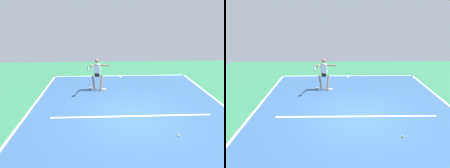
% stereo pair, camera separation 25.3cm
% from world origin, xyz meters
% --- Properties ---
extents(ground_plane, '(20.38, 20.38, 0.00)m').
position_xyz_m(ground_plane, '(0.00, 0.00, 0.00)').
color(ground_plane, '#2D754C').
extents(court_surface, '(9.21, 11.79, 0.00)m').
position_xyz_m(court_surface, '(0.00, 0.00, 0.00)').
color(court_surface, '#2D5484').
rests_on(court_surface, ground_plane).
extents(court_line_baseline_near, '(9.21, 0.10, 0.01)m').
position_xyz_m(court_line_baseline_near, '(0.00, -5.85, 0.00)').
color(court_line_baseline_near, white).
rests_on(court_line_baseline_near, ground_plane).
extents(court_line_sideline_right, '(0.10, 11.79, 0.01)m').
position_xyz_m(court_line_sideline_right, '(4.56, 0.00, 0.00)').
color(court_line_sideline_right, white).
rests_on(court_line_sideline_right, ground_plane).
extents(court_line_service, '(6.91, 0.10, 0.01)m').
position_xyz_m(court_line_service, '(0.00, 0.03, 0.00)').
color(court_line_service, white).
rests_on(court_line_service, ground_plane).
extents(court_line_centre_mark, '(0.10, 0.30, 0.01)m').
position_xyz_m(court_line_centre_mark, '(0.00, -5.65, 0.00)').
color(court_line_centre_mark, white).
rests_on(court_line_centre_mark, ground_plane).
extents(tennis_player, '(1.20, 1.24, 1.82)m').
position_xyz_m(tennis_player, '(1.54, -3.18, 1.05)').
color(tennis_player, '#9E7051').
rests_on(tennis_player, ground_plane).
extents(tennis_ball_near_service_line, '(0.07, 0.07, 0.07)m').
position_xyz_m(tennis_ball_near_service_line, '(-1.50, 1.58, 0.03)').
color(tennis_ball_near_service_line, '#CCE033').
rests_on(tennis_ball_near_service_line, ground_plane).
extents(tennis_ball_by_baseline, '(0.07, 0.07, 0.07)m').
position_xyz_m(tennis_ball_by_baseline, '(-1.06, -2.03, 0.03)').
color(tennis_ball_by_baseline, '#C6E53D').
rests_on(tennis_ball_by_baseline, ground_plane).
extents(tennis_ball_by_sideline, '(0.07, 0.07, 0.07)m').
position_xyz_m(tennis_ball_by_sideline, '(0.01, -3.11, 0.03)').
color(tennis_ball_by_sideline, '#CCE033').
rests_on(tennis_ball_by_sideline, ground_plane).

